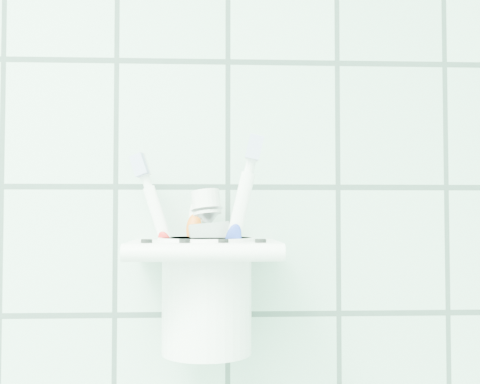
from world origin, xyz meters
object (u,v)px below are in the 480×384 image
at_px(holder_bracket, 204,251).
at_px(toothpaste_tube, 221,254).
at_px(cup, 207,290).
at_px(toothbrush_orange, 208,237).
at_px(toothbrush_blue, 188,226).
at_px(toothbrush_pink, 199,241).

relative_size(holder_bracket, toothpaste_tube, 0.92).
bearing_deg(cup, toothbrush_orange, -85.34).
height_order(holder_bracket, toothpaste_tube, toothpaste_tube).
bearing_deg(holder_bracket, toothpaste_tube, -17.22).
xyz_separation_m(cup, toothbrush_blue, (-0.02, -0.00, 0.06)).
height_order(toothbrush_blue, toothpaste_tube, toothbrush_blue).
distance_m(holder_bracket, toothbrush_orange, 0.02).
bearing_deg(toothbrush_blue, toothpaste_tube, -6.53).
bearing_deg(holder_bracket, toothbrush_pink, 175.26).
distance_m(toothbrush_pink, toothpaste_tube, 0.02).
xyz_separation_m(holder_bracket, toothpaste_tube, (0.01, -0.00, -0.00)).
bearing_deg(toothbrush_pink, holder_bracket, 8.73).
relative_size(holder_bracket, cup, 1.28).
bearing_deg(toothbrush_blue, holder_bracket, -3.46).
bearing_deg(toothbrush_orange, toothbrush_pink, 123.26).
bearing_deg(toothpaste_tube, cup, 137.37).
bearing_deg(holder_bracket, toothbrush_blue, 168.87).
bearing_deg(toothbrush_pink, toothpaste_tube, -0.89).
xyz_separation_m(toothbrush_blue, toothbrush_orange, (0.02, -0.02, -0.01)).
height_order(holder_bracket, toothbrush_pink, toothbrush_pink).
bearing_deg(cup, toothbrush_pink, -150.20).
height_order(cup, toothbrush_orange, toothbrush_orange).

